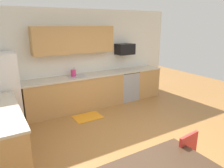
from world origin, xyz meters
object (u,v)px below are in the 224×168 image
microwave (125,49)px  kettle (73,74)px  refrigerator (1,91)px  oven_range (126,85)px  chair_near_table (194,160)px

microwave → kettle: bearing=-178.3°
refrigerator → oven_range: size_ratio=1.87×
oven_range → chair_near_table: size_ratio=1.07×
oven_range → refrigerator: bearing=-178.7°
refrigerator → oven_range: bearing=1.3°
microwave → chair_near_table: (-1.39, -3.76, -1.06)m
chair_near_table → oven_range: bearing=69.2°
refrigerator → microwave: microwave is taller
refrigerator → chair_near_table: (2.08, -3.58, -0.35)m
microwave → kettle: size_ratio=2.70×
microwave → kettle: 1.78m
microwave → kettle: (-1.70, -0.05, -0.55)m
oven_range → kettle: bearing=178.3°
chair_near_table → microwave: bearing=69.7°
chair_near_table → kettle: bearing=94.7°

